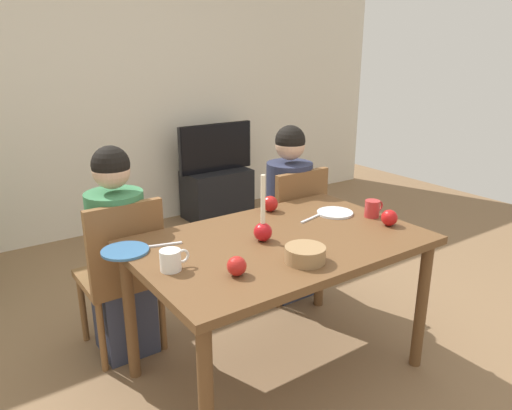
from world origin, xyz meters
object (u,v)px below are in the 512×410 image
at_px(plate_left, 125,251).
at_px(mug_left, 171,260).
at_px(chair_left, 123,269).
at_px(apple_by_left_plate, 270,204).
at_px(candle_centerpiece, 263,228).
at_px(plate_right, 335,213).
at_px(person_left_child, 119,257).
at_px(apple_near_candle, 389,218).
at_px(tv_stand, 217,194).
at_px(chair_right, 291,225).
at_px(person_right_child, 289,216).
at_px(bowl_walnuts, 305,254).
at_px(apple_by_right_mug, 237,266).
at_px(tv, 216,147).
at_px(dining_table, 279,255).
at_px(mug_right, 373,208).

height_order(plate_left, mug_left, mug_left).
distance_m(chair_left, apple_by_left_plate, 0.88).
bearing_deg(candle_centerpiece, plate_right, 9.07).
relative_size(person_left_child, apple_near_candle, 13.73).
xyz_separation_m(tv_stand, candle_centerpiece, (-1.07, -2.27, 0.58)).
bearing_deg(chair_right, mug_left, -151.65).
bearing_deg(person_right_child, bowl_walnuts, -125.12).
xyz_separation_m(chair_right, plate_left, (-1.24, -0.33, 0.24)).
height_order(plate_right, apple_by_right_mug, apple_by_right_mug).
bearing_deg(plate_right, tv_stand, 76.93).
relative_size(tv, apple_near_candle, 9.26).
distance_m(tv, bowl_walnuts, 2.78).
distance_m(tv_stand, apple_by_right_mug, 2.91).
bearing_deg(person_right_child, chair_right, -90.00).
bearing_deg(bowl_walnuts, chair_left, 120.55).
bearing_deg(chair_right, bowl_walnuts, -126.11).
bearing_deg(plate_left, plate_right, -7.81).
relative_size(plate_left, plate_right, 1.08).
height_order(candle_centerpiece, apple_near_candle, candle_centerpiece).
height_order(person_right_child, apple_by_right_mug, person_right_child).
height_order(dining_table, person_left_child, person_left_child).
bearing_deg(mug_right, apple_by_right_mug, -169.90).
bearing_deg(bowl_walnuts, tv, 67.66).
distance_m(dining_table, chair_left, 0.86).
bearing_deg(apple_by_left_plate, candle_centerpiece, -131.03).
distance_m(chair_right, person_right_child, 0.07).
distance_m(dining_table, candle_centerpiece, 0.17).
distance_m(chair_left, tv_stand, 2.33).
height_order(chair_left, candle_centerpiece, candle_centerpiece).
relative_size(chair_right, person_right_child, 0.77).
bearing_deg(apple_by_right_mug, chair_right, 40.63).
distance_m(dining_table, tv, 2.50).
xyz_separation_m(person_right_child, bowl_walnuts, (-0.64, -0.91, 0.22)).
distance_m(tv_stand, bowl_walnuts, 2.83).
bearing_deg(apple_by_left_plate, person_left_child, 160.73).
xyz_separation_m(person_right_child, apple_by_left_plate, (-0.36, -0.28, 0.23)).
bearing_deg(chair_right, mug_right, -85.94).
relative_size(person_left_child, tv, 1.48).
bearing_deg(tv, chair_left, -132.90).
height_order(apple_by_left_plate, apple_by_right_mug, apple_by_left_plate).
xyz_separation_m(chair_left, mug_right, (1.20, -0.64, 0.29)).
distance_m(tv, mug_right, 2.36).
xyz_separation_m(chair_left, bowl_walnuts, (0.52, -0.88, 0.27)).
relative_size(mug_left, bowl_walnuts, 0.74).
bearing_deg(tv, dining_table, -113.24).
xyz_separation_m(tv, apple_near_candle, (-0.41, -2.48, 0.08)).
height_order(mug_right, apple_by_right_mug, mug_right).
bearing_deg(mug_right, chair_left, 151.96).
bearing_deg(person_left_child, dining_table, -47.56).
bearing_deg(mug_right, plate_left, 166.52).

